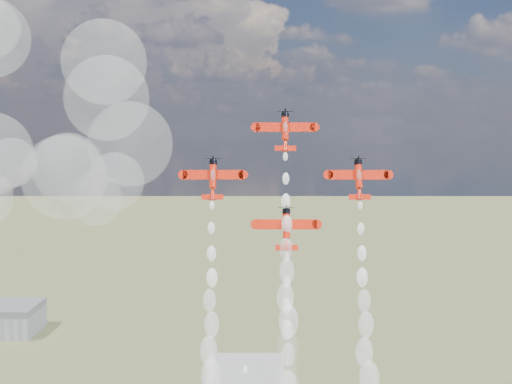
{
  "coord_description": "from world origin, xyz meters",
  "views": [
    {
      "loc": [
        4.08,
        -136.7,
        91.36
      ],
      "look_at": [
        4.06,
        6.13,
        79.09
      ],
      "focal_mm": 50.0,
      "sensor_mm": 36.0,
      "label": 1
    }
  ],
  "objects": [
    {
      "name": "plane_left",
      "position": [
        -4.62,
        6.05,
        81.88
      ],
      "size": [
        12.14,
        5.43,
        8.31
      ],
      "rotation": [
        1.21,
        0.0,
        0.0
      ],
      "color": "red",
      "rests_on": "ground"
    },
    {
      "name": "plane_right",
      "position": [
        24.74,
        6.05,
        81.88
      ],
      "size": [
        12.14,
        5.43,
        8.31
      ],
      "rotation": [
        1.21,
        0.0,
        0.0
      ],
      "color": "red",
      "rests_on": "ground"
    },
    {
      "name": "plane_lead",
      "position": [
        10.06,
        9.7,
        91.48
      ],
      "size": [
        12.14,
        5.43,
        8.31
      ],
      "rotation": [
        1.21,
        0.0,
        0.0
      ],
      "color": "red",
      "rests_on": "ground"
    },
    {
      "name": "plane_slot",
      "position": [
        10.06,
        2.39,
        72.27
      ],
      "size": [
        12.14,
        5.43,
        8.31
      ],
      "rotation": [
        1.21,
        0.0,
        0.0
      ],
      "color": "red",
      "rests_on": "ground"
    },
    {
      "name": "drifted_smoke_cloud",
      "position": [
        -41.75,
        24.67,
        93.61
      ],
      "size": [
        59.6,
        36.76,
        54.49
      ],
      "color": "white",
      "rests_on": "ground"
    },
    {
      "name": "smoke_trail_lead",
      "position": [
        10.14,
        -7.03,
        48.15
      ],
      "size": [
        6.01,
        22.09,
        51.08
      ],
      "color": "white",
      "rests_on": "plane_lead"
    }
  ]
}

